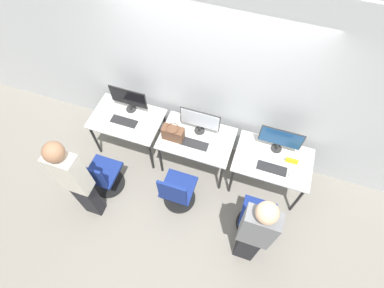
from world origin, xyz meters
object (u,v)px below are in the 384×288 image
Objects in this scene: keyboard_center at (194,144)px; mouse_right at (291,175)px; keyboard_left at (124,121)px; monitor_center at (200,120)px; mouse_center at (212,148)px; office_chair_right at (256,220)px; office_chair_center at (177,192)px; monitor_left at (128,98)px; office_chair_left at (102,177)px; person_right at (255,233)px; mouse_left at (143,125)px; person_left at (75,180)px; keyboard_right at (272,168)px; monitor_right at (280,139)px; handbag at (173,133)px.

mouse_right is at bearing -2.65° from keyboard_center.
keyboard_left is at bearing 177.97° from keyboard_center.
mouse_right is at bearing -2.37° from keyboard_left.
keyboard_center is 4.36× the size of mouse_right.
monitor_center reaches higher than mouse_center.
keyboard_left is 0.44× the size of office_chair_right.
monitor_center is at bearing 86.78° from office_chair_center.
monitor_left is 1.43× the size of keyboard_left.
office_chair_left is 0.52× the size of person_right.
person_left is (-0.35, -1.16, 0.21)m from mouse_left.
keyboard_right is at bearing 17.03° from office_chair_left.
office_chair_left is 9.86× the size of mouse_center.
keyboard_center is 1.16m from monitor_right.
monitor_left is at bearing 139.72° from office_chair_center.
office_chair_center is at bearing -153.58° from keyboard_right.
keyboard_center is (0.81, -0.07, -0.01)m from mouse_left.
monitor_right is at bearing 6.66° from keyboard_left.
monitor_left is 0.43m from mouse_left.
mouse_right is at bearing -6.22° from keyboard_right.
keyboard_left is 0.44× the size of office_chair_left.
person_left is at bearing -142.03° from mouse_center.
mouse_right is at bearing -4.13° from mouse_center.
mouse_right is (1.35, -0.06, 0.01)m from keyboard_center.
keyboard_left and keyboard_center have the same top height.
keyboard_left and keyboard_right have the same top height.
keyboard_right is (0.00, -0.33, -0.24)m from monitor_right.
monitor_center is 0.63× the size of office_chair_center.
person_right is at bearing -92.25° from monitor_right.
mouse_center is 0.80m from office_chair_center.
monitor_right reaches higher than mouse_right.
person_left reaches higher than handbag.
keyboard_center is at bearing -1.17° from handbag.
mouse_left is at bearing -167.75° from monitor_center.
mouse_center is at bearing 3.61° from keyboard_center.
handbag reaches higher than mouse_right.
keyboard_left is 0.86m from office_chair_left.
mouse_center is at bearing 1.00° from handbag.
person_left is 1.03× the size of person_right.
monitor_center is at bearing 48.96° from person_left.
monitor_left is 1.88× the size of handbag.
handbag is (-1.40, -0.29, -0.13)m from monitor_right.
person_left reaches higher than monitor_left.
office_chair_center is at bearing -158.91° from mouse_right.
mouse_left is 1.93m from monitor_right.
office_chair_center is 1.00× the size of office_chair_right.
office_chair_left reaches higher than mouse_right.
office_chair_center is (-0.05, -0.60, -0.39)m from keyboard_center.
mouse_left and mouse_center have the same top height.
mouse_left is at bearing 5.28° from keyboard_left.
person_left reaches higher than mouse_left.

